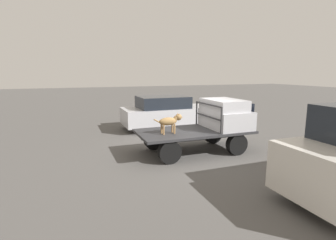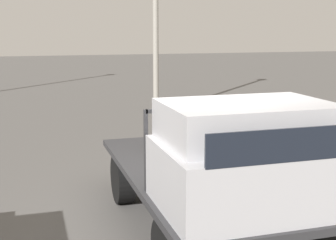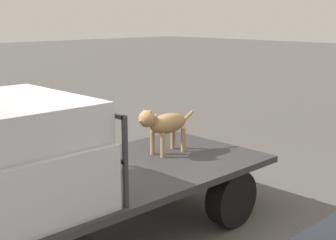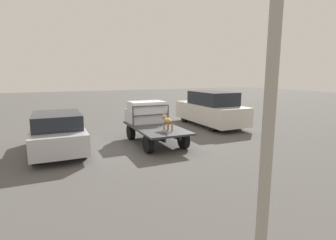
{
  "view_description": "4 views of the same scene",
  "coord_description": "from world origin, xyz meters",
  "px_view_note": "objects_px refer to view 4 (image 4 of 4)",
  "views": [
    {
      "loc": [
        -3.89,
        -7.76,
        2.71
      ],
      "look_at": [
        -1.0,
        -0.15,
        1.2
      ],
      "focal_mm": 28.0,
      "sensor_mm": 36.0,
      "label": 1
    },
    {
      "loc": [
        5.12,
        -1.99,
        2.45
      ],
      "look_at": [
        -1.0,
        -0.15,
        1.2
      ],
      "focal_mm": 50.0,
      "sensor_mm": 36.0,
      "label": 2
    },
    {
      "loc": [
        3.08,
        4.05,
        2.5
      ],
      "look_at": [
        -1.0,
        -0.15,
        1.2
      ],
      "focal_mm": 50.0,
      "sensor_mm": 36.0,
      "label": 3
    },
    {
      "loc": [
        -10.42,
        4.14,
        3.0
      ],
      "look_at": [
        -1.0,
        -0.15,
        1.2
      ],
      "focal_mm": 28.0,
      "sensor_mm": 36.0,
      "label": 4
    }
  ],
  "objects_px": {
    "parked_sedan": "(58,132)",
    "dog": "(167,121)",
    "parked_pickup_far": "(211,109)",
    "flatbed_truck": "(155,131)"
  },
  "relations": [
    {
      "from": "parked_pickup_far",
      "to": "parked_sedan",
      "type": "bearing_deg",
      "value": 109.7
    },
    {
      "from": "dog",
      "to": "parked_sedan",
      "type": "height_order",
      "value": "parked_sedan"
    },
    {
      "from": "flatbed_truck",
      "to": "parked_sedan",
      "type": "bearing_deg",
      "value": 83.65
    },
    {
      "from": "flatbed_truck",
      "to": "parked_sedan",
      "type": "xyz_separation_m",
      "value": [
        0.44,
        3.93,
        0.23
      ]
    },
    {
      "from": "flatbed_truck",
      "to": "dog",
      "type": "distance_m",
      "value": 1.11
    },
    {
      "from": "parked_sedan",
      "to": "dog",
      "type": "bearing_deg",
      "value": -114.03
    },
    {
      "from": "dog",
      "to": "parked_pickup_far",
      "type": "bearing_deg",
      "value": -64.69
    },
    {
      "from": "parked_sedan",
      "to": "parked_pickup_far",
      "type": "relative_size",
      "value": 0.82
    },
    {
      "from": "dog",
      "to": "flatbed_truck",
      "type": "bearing_deg",
      "value": -3.52
    },
    {
      "from": "flatbed_truck",
      "to": "parked_pickup_far",
      "type": "bearing_deg",
      "value": -61.06
    }
  ]
}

